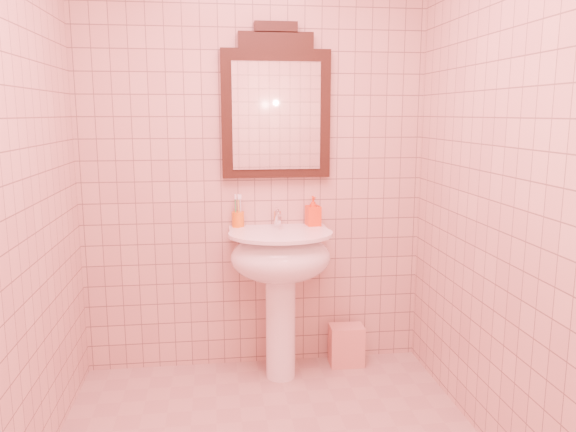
{
  "coord_description": "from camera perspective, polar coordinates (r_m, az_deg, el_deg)",
  "views": [
    {
      "loc": [
        -0.23,
        -2.15,
        1.51
      ],
      "look_at": [
        0.13,
        0.55,
        1.01
      ],
      "focal_mm": 35.0,
      "sensor_mm": 36.0,
      "label": 1
    }
  ],
  "objects": [
    {
      "name": "back_wall",
      "position": [
        3.27,
        -3.44,
        5.77
      ],
      "size": [
        2.0,
        0.02,
        2.5
      ],
      "primitive_type": "cube",
      "color": "#D6A895",
      "rests_on": "floor"
    },
    {
      "name": "pedestal_sink",
      "position": [
        3.16,
        -0.76,
        -5.21
      ],
      "size": [
        0.58,
        0.58,
        0.86
      ],
      "color": "white",
      "rests_on": "floor"
    },
    {
      "name": "faucet",
      "position": [
        3.24,
        -1.05,
        -0.16
      ],
      "size": [
        0.04,
        0.16,
        0.11
      ],
      "color": "white",
      "rests_on": "pedestal_sink"
    },
    {
      "name": "mirror",
      "position": [
        3.25,
        -1.22,
        10.99
      ],
      "size": [
        0.62,
        0.06,
        0.87
      ],
      "color": "black",
      "rests_on": "back_wall"
    },
    {
      "name": "toothbrush_cup",
      "position": [
        3.26,
        -5.1,
        -0.28
      ],
      "size": [
        0.07,
        0.07,
        0.16
      ],
      "rotation": [
        0.0,
        0.0,
        0.3
      ],
      "color": "orange",
      "rests_on": "pedestal_sink"
    },
    {
      "name": "soap_dispenser",
      "position": [
        3.28,
        2.58,
        0.5
      ],
      "size": [
        0.09,
        0.09,
        0.17
      ],
      "primitive_type": "imported",
      "rotation": [
        0.0,
        0.0,
        0.13
      ],
      "color": "red",
      "rests_on": "pedestal_sink"
    },
    {
      "name": "towel",
      "position": [
        3.52,
        5.95,
        -12.92
      ],
      "size": [
        0.21,
        0.14,
        0.25
      ],
      "primitive_type": "cube",
      "rotation": [
        0.0,
        0.0,
        -0.03
      ],
      "color": "#EAA989",
      "rests_on": "floor"
    }
  ]
}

